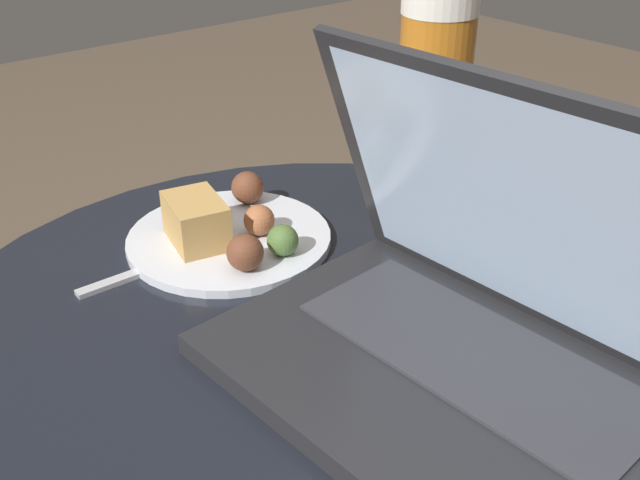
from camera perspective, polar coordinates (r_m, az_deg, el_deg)
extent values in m
cylinder|color=black|center=(0.66, 0.15, -7.64)|extent=(0.73, 0.73, 0.02)
cube|color=#232326|center=(0.59, 9.40, -10.86)|extent=(0.38, 0.26, 0.02)
cube|color=#333338|center=(0.61, 11.64, -8.52)|extent=(0.29, 0.13, 0.00)
cube|color=#232326|center=(0.58, 15.20, 2.02)|extent=(0.37, 0.11, 0.23)
cube|color=silver|center=(0.58, 15.03, 1.84)|extent=(0.34, 0.10, 0.20)
cylinder|color=#C6701E|center=(0.80, 8.49, 8.97)|extent=(0.08, 0.08, 0.22)
cylinder|color=white|center=(0.77, 9.18, 17.43)|extent=(0.08, 0.08, 0.02)
cylinder|color=silver|center=(0.79, -6.92, 0.10)|extent=(0.21, 0.21, 0.01)
cube|color=tan|center=(0.77, -9.42, 1.45)|extent=(0.08, 0.07, 0.05)
sphere|color=brown|center=(0.84, -5.55, 4.00)|extent=(0.04, 0.04, 0.04)
sphere|color=brown|center=(0.71, -5.85, -1.01)|extent=(0.04, 0.04, 0.04)
sphere|color=#9E5B38|center=(0.78, -4.66, 1.52)|extent=(0.03, 0.03, 0.03)
sphere|color=#4C6B33|center=(0.74, -2.86, -0.02)|extent=(0.03, 0.03, 0.03)
cube|color=#B2B2B7|center=(0.75, -13.69, -2.46)|extent=(0.01, 0.12, 0.00)
cube|color=#B2B2B7|center=(0.78, -7.88, -0.35)|extent=(0.02, 0.05, 0.00)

